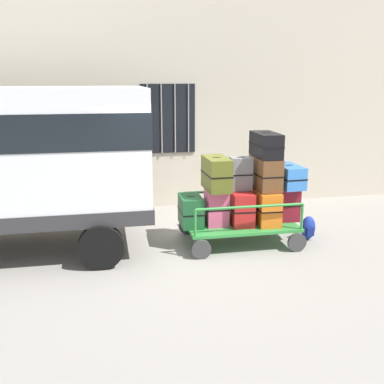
# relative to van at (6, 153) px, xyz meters

# --- Properties ---
(ground_plane) EXTENTS (40.00, 40.00, 0.00)m
(ground_plane) POSITION_rel_van_xyz_m (2.93, -0.28, -1.68)
(ground_plane) COLOR gray
(building_wall) EXTENTS (12.00, 0.38, 5.00)m
(building_wall) POSITION_rel_van_xyz_m (2.93, 2.37, 0.82)
(building_wall) COLOR #BCB29E
(building_wall) RESTS_ON ground
(van) EXTENTS (4.59, 2.22, 2.73)m
(van) POSITION_rel_van_xyz_m (0.00, 0.00, 0.00)
(van) COLOR silver
(van) RESTS_ON ground
(luggage_cart) EXTENTS (1.99, 1.29, 0.38)m
(luggage_cart) POSITION_rel_van_xyz_m (3.88, -0.37, -1.36)
(luggage_cart) COLOR #2D8438
(luggage_cart) RESTS_ON ground
(cart_railing) EXTENTS (1.89, 1.15, 0.47)m
(cart_railing) POSITION_rel_van_xyz_m (3.88, -0.37, -0.93)
(cart_railing) COLOR #2D8438
(cart_railing) RESTS_ON luggage_cart
(suitcase_left_bottom) EXTENTS (0.38, 0.64, 0.52)m
(suitcase_left_bottom) POSITION_rel_van_xyz_m (3.00, -0.34, -1.05)
(suitcase_left_bottom) COLOR #194C28
(suitcase_left_bottom) RESTS_ON luggage_cart
(suitcase_midleft_bottom) EXTENTS (0.38, 0.43, 0.63)m
(suitcase_midleft_bottom) POSITION_rel_van_xyz_m (3.44, -0.41, -0.99)
(suitcase_midleft_bottom) COLOR #CC4C72
(suitcase_midleft_bottom) RESTS_ON luggage_cart
(suitcase_midleft_middle) EXTENTS (0.40, 0.75, 0.56)m
(suitcase_midleft_middle) POSITION_rel_van_xyz_m (3.44, -0.38, -0.40)
(suitcase_midleft_middle) COLOR #4C5119
(suitcase_midleft_middle) RESTS_ON suitcase_midleft_bottom
(suitcase_center_bottom) EXTENTS (0.43, 0.82, 0.59)m
(suitcase_center_bottom) POSITION_rel_van_xyz_m (3.88, -0.37, -1.01)
(suitcase_center_bottom) COLOR #B21E1E
(suitcase_center_bottom) RESTS_ON luggage_cart
(suitcase_center_middle) EXTENTS (0.38, 0.27, 0.59)m
(suitcase_center_middle) POSITION_rel_van_xyz_m (3.88, -0.35, -0.42)
(suitcase_center_middle) COLOR slate
(suitcase_center_middle) RESTS_ON suitcase_center_bottom
(suitcase_midright_bottom) EXTENTS (0.41, 0.96, 0.60)m
(suitcase_midright_bottom) POSITION_rel_van_xyz_m (4.32, -0.36, -1.01)
(suitcase_midright_bottom) COLOR orange
(suitcase_midright_bottom) RESTS_ON luggage_cart
(suitcase_midright_middle) EXTENTS (0.40, 0.75, 0.57)m
(suitcase_midright_middle) POSITION_rel_van_xyz_m (4.32, -0.38, -0.43)
(suitcase_midright_middle) COLOR brown
(suitcase_midright_middle) RESTS_ON suitcase_midright_bottom
(suitcase_midright_top) EXTENTS (0.40, 0.80, 0.43)m
(suitcase_midright_top) POSITION_rel_van_xyz_m (4.32, -0.35, 0.07)
(suitcase_midright_top) COLOR black
(suitcase_midright_top) RESTS_ON suitcase_midright_middle
(suitcase_right_bottom) EXTENTS (0.40, 0.46, 0.61)m
(suitcase_right_bottom) POSITION_rel_van_xyz_m (4.77, -0.35, -1.00)
(suitcase_right_bottom) COLOR maroon
(suitcase_right_bottom) RESTS_ON luggage_cart
(suitcase_right_middle) EXTENTS (0.41, 0.75, 0.40)m
(suitcase_right_middle) POSITION_rel_van_xyz_m (4.77, -0.36, -0.50)
(suitcase_right_middle) COLOR #3372C6
(suitcase_right_middle) RESTS_ON suitcase_right_bottom
(backpack) EXTENTS (0.27, 0.22, 0.44)m
(backpack) POSITION_rel_van_xyz_m (5.16, -0.47, -1.46)
(backpack) COLOR navy
(backpack) RESTS_ON ground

